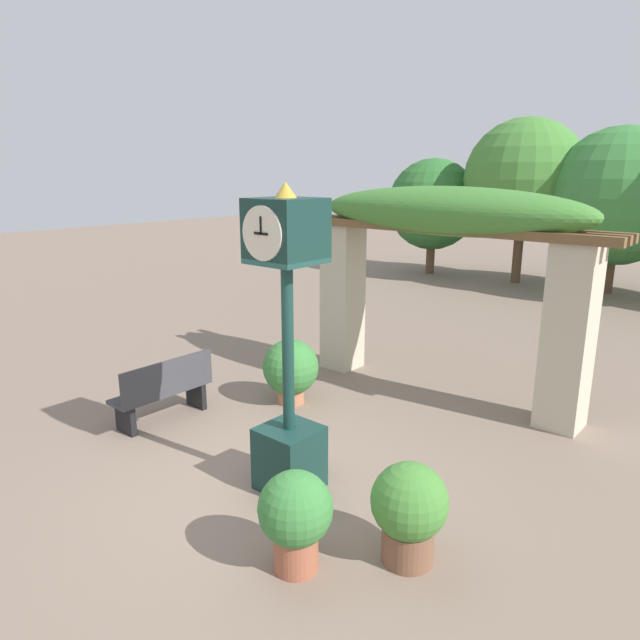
{
  "coord_description": "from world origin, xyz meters",
  "views": [
    {
      "loc": [
        4.03,
        -3.88,
        3.32
      ],
      "look_at": [
        0.18,
        0.59,
        1.77
      ],
      "focal_mm": 32.0,
      "sensor_mm": 36.0,
      "label": 1
    }
  ],
  "objects": [
    {
      "name": "potted_plant_near_right",
      "position": [
        1.12,
        -0.82,
        0.51
      ],
      "size": [
        0.64,
        0.64,
        0.9
      ],
      "color": "#9E563D",
      "rests_on": "ground"
    },
    {
      "name": "potted_plant_far_left",
      "position": [
        -1.42,
        1.79,
        0.52
      ],
      "size": [
        0.82,
        0.82,
        0.96
      ],
      "color": "#B26B4C",
      "rests_on": "ground"
    },
    {
      "name": "pedestal_clock",
      "position": [
        0.18,
        0.09,
        1.61
      ],
      "size": [
        0.62,
        0.67,
        3.22
      ],
      "color": "#14332D",
      "rests_on": "ground"
    },
    {
      "name": "tree_line",
      "position": [
        -0.06,
        13.19,
        2.81
      ],
      "size": [
        13.56,
        3.76,
        4.98
      ],
      "color": "brown",
      "rests_on": "ground"
    },
    {
      "name": "potted_plant_near_left",
      "position": [
        1.79,
        -0.11,
        0.5
      ],
      "size": [
        0.67,
        0.67,
        0.92
      ],
      "color": "brown",
      "rests_on": "ground"
    },
    {
      "name": "park_bench",
      "position": [
        -2.29,
        0.22,
        0.43
      ],
      "size": [
        0.42,
        1.41,
        0.89
      ],
      "rotation": [
        0.0,
        0.0,
        -1.57
      ],
      "color": "#38383D",
      "rests_on": "ground"
    },
    {
      "name": "pergola",
      "position": [
        0.0,
        3.55,
        2.3
      ],
      "size": [
        4.88,
        1.15,
        3.12
      ],
      "color": "#BCB299",
      "rests_on": "ground"
    },
    {
      "name": "ground_plane",
      "position": [
        0.0,
        0.0,
        0.0
      ],
      "size": [
        60.0,
        60.0,
        0.0
      ],
      "primitive_type": "plane",
      "color": "#7F6B5B"
    }
  ]
}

